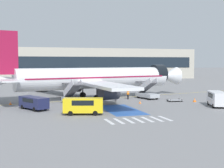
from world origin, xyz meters
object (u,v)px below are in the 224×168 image
Objects in this scene: airliner at (93,78)px; fuel_tanker at (43,84)px; service_van_2 at (83,105)px; traffic_cone_2 at (195,100)px; boarding_stairs_forward at (147,94)px; boarding_stairs_aft at (72,98)px; ground_crew_1 at (116,96)px; ground_crew_0 at (128,94)px; traffic_cone_1 at (10,103)px; service_van_1 at (34,102)px; baggage_cart at (175,100)px; traffic_cone_0 at (140,102)px; terminal_building at (50,64)px; service_van_0 at (217,98)px.

fuel_tanker is (-7.49, 22.38, -2.27)m from airliner.
service_van_2 reaches higher than traffic_cone_2.
boarding_stairs_aft reaches higher than boarding_stairs_forward.
ground_crew_1 is at bearing 160.84° from traffic_cone_2.
ground_crew_0 is (13.59, -24.46, -0.54)m from fuel_tanker.
fuel_tanker is 28.93m from ground_crew_1.
traffic_cone_1 is (-14.72, -3.48, -3.62)m from airliner.
airliner is 59.36× the size of traffic_cone_2.
service_van_1 is 2.07× the size of baggage_cart.
fuel_tanker is 21.01× the size of traffic_cone_0.
airliner is 10.87m from traffic_cone_0.
boarding_stairs_aft is 73.80m from terminal_building.
fuel_tanker is at bearing -97.74° from terminal_building.
traffic_cone_0 is (6.00, -8.30, -3.65)m from airliner.
boarding_stairs_aft is 21.09m from traffic_cone_2.
boarding_stairs_forward is at bearing 148.54° from service_van_2.
service_van_1 is 10.59× the size of traffic_cone_1.
traffic_cone_0 is (-0.10, -6.21, -0.83)m from ground_crew_0.
terminal_building reaches higher than boarding_stairs_forward.
traffic_cone_1 is at bearing 154.37° from boarding_stairs_aft.
service_van_1 is at bearing 102.15° from baggage_cart.
baggage_cart is at bearing -8.56° from traffic_cone_1.
boarding_stairs_forward is at bearing 131.67° from traffic_cone_2.
boarding_stairs_aft is at bearing -151.56° from ground_crew_1.
ground_crew_1 is (-9.96, 3.01, 0.80)m from baggage_cart.
fuel_tanker is 26.88m from traffic_cone_1.
service_van_1 reaches higher than baggage_cart.
service_van_0 reaches higher than service_van_1.
baggage_cart is (-3.24, 7.54, -1.12)m from service_van_0.
terminal_building is (-1.32, 67.81, 2.35)m from airliner.
service_van_1 is 3.08× the size of ground_crew_0.
boarding_stairs_forward is at bearing 38.40° from ground_crew_1.
boarding_stairs_forward is 20.75m from service_van_2.
service_van_2 is at bearing -144.15° from traffic_cone_0.
ground_crew_0 is 0.02× the size of terminal_building.
ground_crew_1 is (2.88, -4.62, -2.83)m from airliner.
fuel_tanker is at bearing 40.26° from baggage_cart.
terminal_building reaches higher than ground_crew_0.
service_van_0 is at bearing -88.15° from traffic_cone_2.
service_van_0 is 21.46m from service_van_2.
boarding_stairs_aft is 28.22m from fuel_tanker.
fuel_tanker is 27.99m from ground_crew_0.
traffic_cone_0 is at bearing -21.42° from service_van_1.
airliner reaches higher than service_van_1.
traffic_cone_1 is 31.11m from traffic_cone_2.
boarding_stairs_aft is at bearing -180.00° from boarding_stairs_forward.
traffic_cone_1 is at bearing 169.82° from boarding_stairs_forward.
traffic_cone_1 is 0.79× the size of traffic_cone_2.
ground_crew_1 is at bearing 79.34° from baggage_cart.
service_van_1 is at bearing -173.83° from traffic_cone_0.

